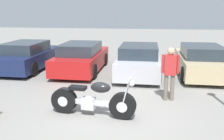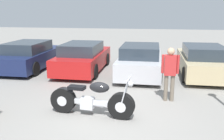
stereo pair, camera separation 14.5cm
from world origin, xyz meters
name	(u,v)px [view 1 (the left image)]	position (x,y,z in m)	size (l,w,h in m)	color
ground_plane	(107,117)	(0.00, 0.00, 0.00)	(60.00, 60.00, 0.00)	gray
motorcycle	(92,100)	(-0.41, 0.06, 0.43)	(2.28, 0.69, 1.08)	black
parked_car_navy	(28,56)	(-4.49, 4.72, 0.61)	(1.79, 4.09, 1.28)	#19234C
parked_car_red	(82,58)	(-1.94, 4.70, 0.61)	(1.79, 4.09, 1.28)	red
parked_car_silver	(139,60)	(0.61, 4.50, 0.61)	(1.79, 4.09, 1.28)	#BCBCC1
parked_car_champagne	(201,61)	(3.16, 4.75, 0.61)	(1.79, 4.09, 1.28)	#C6B284
person_standing	(170,70)	(1.65, 1.48, 0.96)	(0.52, 0.22, 1.63)	#726656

